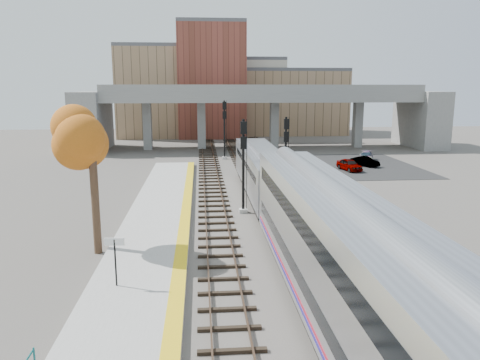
{
  "coord_description": "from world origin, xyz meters",
  "views": [
    {
      "loc": [
        -4.2,
        -25.48,
        9.3
      ],
      "look_at": [
        -1.34,
        8.18,
        2.5
      ],
      "focal_mm": 35.0,
      "sensor_mm": 36.0,
      "label": 1
    }
  ],
  "objects_px": {
    "locomotive": "(262,170)",
    "car_c": "(366,156)",
    "signal_mast_mid": "(286,158)",
    "signal_mast_near": "(243,168)",
    "tree": "(91,139)",
    "car_a": "(349,165)",
    "car_b": "(365,162)",
    "coach": "(341,262)",
    "signal_mast_far": "(224,130)"
  },
  "relations": [
    {
      "from": "coach",
      "to": "car_c",
      "type": "relative_size",
      "value": 6.33
    },
    {
      "from": "coach",
      "to": "car_b",
      "type": "height_order",
      "value": "coach"
    },
    {
      "from": "signal_mast_near",
      "to": "signal_mast_far",
      "type": "bearing_deg",
      "value": 90.0
    },
    {
      "from": "locomotive",
      "to": "signal_mast_mid",
      "type": "xyz_separation_m",
      "value": [
        2.0,
        -0.04,
        1.02
      ]
    },
    {
      "from": "coach",
      "to": "car_a",
      "type": "distance_m",
      "value": 35.8
    },
    {
      "from": "tree",
      "to": "car_b",
      "type": "relative_size",
      "value": 2.54
    },
    {
      "from": "signal_mast_far",
      "to": "locomotive",
      "type": "bearing_deg",
      "value": -84.28
    },
    {
      "from": "locomotive",
      "to": "tree",
      "type": "relative_size",
      "value": 2.19
    },
    {
      "from": "signal_mast_mid",
      "to": "car_a",
      "type": "relative_size",
      "value": 1.78
    },
    {
      "from": "locomotive",
      "to": "tree",
      "type": "xyz_separation_m",
      "value": [
        -11.09,
        -13.09,
        4.19
      ]
    },
    {
      "from": "coach",
      "to": "car_b",
      "type": "relative_size",
      "value": 7.29
    },
    {
      "from": "car_b",
      "to": "car_c",
      "type": "relative_size",
      "value": 0.87
    },
    {
      "from": "signal_mast_near",
      "to": "signal_mast_mid",
      "type": "distance_m",
      "value": 6.69
    },
    {
      "from": "locomotive",
      "to": "car_b",
      "type": "distance_m",
      "value": 19.78
    },
    {
      "from": "signal_mast_far",
      "to": "car_a",
      "type": "height_order",
      "value": "signal_mast_far"
    },
    {
      "from": "signal_mast_near",
      "to": "car_b",
      "type": "distance_m",
      "value": 25.22
    },
    {
      "from": "locomotive",
      "to": "coach",
      "type": "xyz_separation_m",
      "value": [
        -0.0,
        -22.61,
        0.52
      ]
    },
    {
      "from": "signal_mast_near",
      "to": "locomotive",
      "type": "bearing_deg",
      "value": 68.5
    },
    {
      "from": "signal_mast_mid",
      "to": "signal_mast_near",
      "type": "bearing_deg",
      "value": -127.79
    },
    {
      "from": "signal_mast_near",
      "to": "car_c",
      "type": "bearing_deg",
      "value": 52.65
    },
    {
      "from": "car_a",
      "to": "car_c",
      "type": "height_order",
      "value": "car_a"
    },
    {
      "from": "car_b",
      "to": "car_c",
      "type": "height_order",
      "value": "car_c"
    },
    {
      "from": "signal_mast_near",
      "to": "car_a",
      "type": "bearing_deg",
      "value": 51.07
    },
    {
      "from": "signal_mast_far",
      "to": "coach",
      "type": "bearing_deg",
      "value": -87.24
    },
    {
      "from": "locomotive",
      "to": "signal_mast_far",
      "type": "height_order",
      "value": "signal_mast_far"
    },
    {
      "from": "signal_mast_mid",
      "to": "car_b",
      "type": "relative_size",
      "value": 1.97
    },
    {
      "from": "coach",
      "to": "tree",
      "type": "height_order",
      "value": "tree"
    },
    {
      "from": "car_a",
      "to": "tree",
      "type": "bearing_deg",
      "value": -144.64
    },
    {
      "from": "car_b",
      "to": "tree",
      "type": "bearing_deg",
      "value": -168.89
    },
    {
      "from": "signal_mast_mid",
      "to": "locomotive",
      "type": "bearing_deg",
      "value": 178.81
    },
    {
      "from": "car_b",
      "to": "locomotive",
      "type": "bearing_deg",
      "value": -171.28
    },
    {
      "from": "signal_mast_mid",
      "to": "tree",
      "type": "bearing_deg",
      "value": -135.08
    },
    {
      "from": "locomotive",
      "to": "signal_mast_mid",
      "type": "relative_size",
      "value": 2.82
    },
    {
      "from": "car_a",
      "to": "car_b",
      "type": "xyz_separation_m",
      "value": [
        2.71,
        2.55,
        -0.08
      ]
    },
    {
      "from": "signal_mast_mid",
      "to": "signal_mast_far",
      "type": "relative_size",
      "value": 0.9
    },
    {
      "from": "signal_mast_far",
      "to": "tree",
      "type": "xyz_separation_m",
      "value": [
        -8.99,
        -34.07,
        2.65
      ]
    },
    {
      "from": "signal_mast_far",
      "to": "tree",
      "type": "bearing_deg",
      "value": -104.78
    },
    {
      "from": "locomotive",
      "to": "signal_mast_near",
      "type": "distance_m",
      "value": 5.85
    },
    {
      "from": "signal_mast_mid",
      "to": "tree",
      "type": "relative_size",
      "value": 0.78
    },
    {
      "from": "tree",
      "to": "locomotive",
      "type": "bearing_deg",
      "value": 49.74
    },
    {
      "from": "coach",
      "to": "signal_mast_far",
      "type": "relative_size",
      "value": 3.33
    },
    {
      "from": "signal_mast_near",
      "to": "coach",
      "type": "bearing_deg",
      "value": -83.07
    },
    {
      "from": "car_a",
      "to": "car_c",
      "type": "bearing_deg",
      "value": 44.91
    },
    {
      "from": "tree",
      "to": "coach",
      "type": "bearing_deg",
      "value": -40.63
    },
    {
      "from": "car_a",
      "to": "car_b",
      "type": "distance_m",
      "value": 3.72
    },
    {
      "from": "locomotive",
      "to": "coach",
      "type": "height_order",
      "value": "coach"
    },
    {
      "from": "tree",
      "to": "car_a",
      "type": "height_order",
      "value": "tree"
    },
    {
      "from": "locomotive",
      "to": "car_c",
      "type": "distance_m",
      "value": 23.77
    },
    {
      "from": "car_a",
      "to": "car_c",
      "type": "relative_size",
      "value": 0.96
    },
    {
      "from": "signal_mast_near",
      "to": "signal_mast_mid",
      "type": "relative_size",
      "value": 1.03
    }
  ]
}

